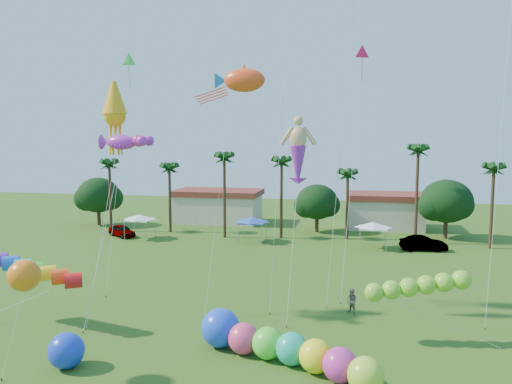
% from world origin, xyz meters
% --- Properties ---
extents(tree_line, '(69.46, 8.91, 11.00)m').
position_xyz_m(tree_line, '(3.57, 44.00, 4.28)').
color(tree_line, '#3A2819').
rests_on(tree_line, ground).
extents(buildings_row, '(35.00, 7.00, 4.00)m').
position_xyz_m(buildings_row, '(-3.09, 50.00, 2.00)').
color(buildings_row, beige).
rests_on(buildings_row, ground).
extents(tent_row, '(31.00, 4.00, 0.60)m').
position_xyz_m(tent_row, '(-6.00, 36.33, 2.75)').
color(tent_row, white).
rests_on(tent_row, ground).
extents(car_a, '(4.66, 3.95, 1.51)m').
position_xyz_m(car_a, '(-22.87, 36.86, 0.75)').
color(car_a, '#4C4C54').
rests_on(car_a, ground).
extents(car_b, '(5.14, 2.25, 1.64)m').
position_xyz_m(car_b, '(13.47, 36.19, 0.82)').
color(car_b, '#4C4C54').
rests_on(car_b, ground).
extents(spectator_b, '(1.08, 1.06, 1.76)m').
position_xyz_m(spectator_b, '(6.03, 14.40, 0.88)').
color(spectator_b, gray).
rests_on(spectator_b, ground).
extents(caterpillar_inflatable, '(10.82, 6.26, 2.31)m').
position_xyz_m(caterpillar_inflatable, '(2.21, 5.55, 0.97)').
color(caterpillar_inflatable, '#E93D79').
rests_on(caterpillar_inflatable, ground).
extents(blue_ball, '(1.94, 1.94, 1.94)m').
position_xyz_m(blue_ball, '(-8.94, 2.69, 0.97)').
color(blue_ball, blue).
rests_on(blue_ball, ground).
extents(rainbow_tube, '(9.57, 3.67, 3.94)m').
position_xyz_m(rainbow_tube, '(-13.04, 7.22, 3.43)').
color(rainbow_tube, red).
rests_on(rainbow_tube, ground).
extents(green_worm, '(10.63, 2.42, 3.80)m').
position_xyz_m(green_worm, '(7.37, 9.57, 3.11)').
color(green_worm, '#7FD32E').
rests_on(green_worm, ground).
extents(orange_ball_kite, '(2.24, 1.98, 6.26)m').
position_xyz_m(orange_ball_kite, '(-10.18, 1.25, 5.44)').
color(orange_ball_kite, orange).
rests_on(orange_ball_kite, ground).
extents(merman_kite, '(2.05, 3.99, 13.48)m').
position_xyz_m(merman_kite, '(2.15, 13.96, 11.22)').
color(merman_kite, tan).
rests_on(merman_kite, ground).
extents(fish_kite, '(4.78, 5.47, 17.53)m').
position_xyz_m(fish_kite, '(-2.00, 15.52, 16.56)').
color(fish_kite, '#FC4B1C').
rests_on(fish_kite, ground).
extents(squid_kite, '(1.94, 5.37, 16.41)m').
position_xyz_m(squid_kite, '(-10.54, 12.07, 13.95)').
color(squid_kite, '#FDAE14').
rests_on(squid_kite, ground).
extents(lobster_kite, '(4.06, 5.33, 12.81)m').
position_xyz_m(lobster_kite, '(-9.61, 11.12, 12.08)').
color(lobster_kite, '#BD29D1').
rests_on(lobster_kite, ground).
extents(delta_kite_red, '(1.92, 4.81, 19.73)m').
position_xyz_m(delta_kite_red, '(6.35, 20.72, 18.81)').
color(delta_kite_red, '#F01A56').
rests_on(delta_kite_red, ground).
extents(delta_kite_green, '(1.40, 4.88, 19.44)m').
position_xyz_m(delta_kite_green, '(-12.59, 18.68, 18.53)').
color(delta_kite_green, '#35E256').
rests_on(delta_kite_green, ground).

